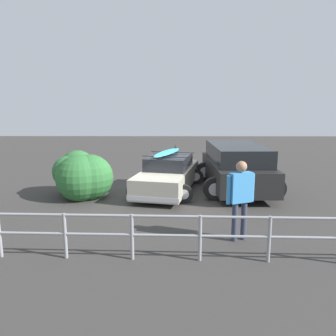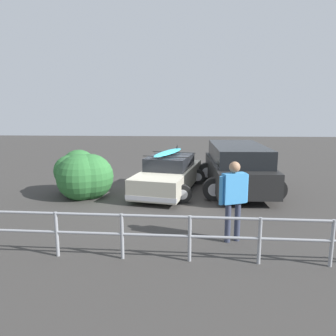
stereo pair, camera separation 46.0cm
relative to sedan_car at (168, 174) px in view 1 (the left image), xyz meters
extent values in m
cube|color=#383533|center=(0.18, 0.34, -0.62)|extent=(44.00, 44.00, 0.02)
cube|color=#B7B29E|center=(0.01, 0.04, -0.12)|extent=(2.46, 4.52, 0.66)
cube|color=#23262B|center=(-0.03, -0.13, 0.44)|extent=(1.80, 2.31, 0.45)
cube|color=silver|center=(0.45, 2.09, -0.33)|extent=(1.60, 0.44, 0.14)
cube|color=silver|center=(-0.44, -2.01, -0.33)|extent=(1.60, 0.44, 0.14)
cylinder|color=black|center=(-0.50, 1.51, -0.32)|extent=(0.58, 0.18, 0.58)
cylinder|color=#B7B7BC|center=(-0.50, 1.51, -0.32)|extent=(0.32, 0.19, 0.32)
cylinder|color=black|center=(1.08, 1.16, -0.32)|extent=(0.58, 0.18, 0.58)
cylinder|color=#B7B7BC|center=(1.08, 1.16, -0.32)|extent=(0.32, 0.19, 0.32)
cylinder|color=black|center=(-1.07, -1.08, -0.32)|extent=(0.58, 0.18, 0.58)
cylinder|color=#B7B7BC|center=(-1.07, -1.08, -0.32)|extent=(0.32, 0.19, 0.32)
cylinder|color=black|center=(0.51, -1.43, -0.32)|extent=(0.58, 0.18, 0.58)
cylinder|color=#B7B7BC|center=(0.51, -1.43, -0.32)|extent=(0.32, 0.19, 0.32)
cylinder|color=black|center=(0.09, 0.42, 0.70)|extent=(1.63, 0.38, 0.03)
cylinder|color=black|center=(-0.15, -0.68, 0.70)|extent=(1.63, 0.38, 0.03)
ellipsoid|color=#33B7D6|center=(0.04, -0.22, 0.76)|extent=(1.22, 2.44, 0.09)
cone|color=black|center=(-0.27, -1.14, 0.87)|extent=(0.10, 0.10, 0.14)
cube|color=black|center=(-2.46, -0.21, 0.04)|extent=(2.00, 4.67, 0.81)
cube|color=black|center=(-2.46, -0.21, 0.74)|extent=(1.82, 3.65, 0.60)
cylinder|color=black|center=(-2.41, -2.63, 0.14)|extent=(0.68, 0.19, 0.68)
cylinder|color=black|center=(-3.46, 1.16, -0.23)|extent=(0.75, 0.22, 0.75)
cylinder|color=#B7B7BC|center=(-3.46, 1.16, -0.23)|extent=(0.41, 0.23, 0.41)
cylinder|color=black|center=(-1.51, 1.19, -0.23)|extent=(0.75, 0.22, 0.75)
cylinder|color=#B7B7BC|center=(-1.51, 1.19, -0.23)|extent=(0.41, 0.23, 0.41)
cylinder|color=black|center=(-3.40, -1.62, -0.23)|extent=(0.75, 0.22, 0.75)
cylinder|color=#B7B7BC|center=(-3.40, -1.62, -0.23)|extent=(0.41, 0.23, 0.41)
cylinder|color=black|center=(-1.46, -1.58, -0.23)|extent=(0.75, 0.22, 0.75)
cylinder|color=#B7B7BC|center=(-1.46, -1.58, -0.23)|extent=(0.41, 0.23, 0.41)
cylinder|color=#33384C|center=(-1.75, 4.40, -0.16)|extent=(0.13, 0.13, 0.90)
cylinder|color=#33384C|center=(-1.53, 4.49, -0.16)|extent=(0.13, 0.13, 0.90)
cube|color=#3D8ED1|center=(-1.64, 4.44, 0.63)|extent=(0.56, 0.39, 0.67)
sphere|color=#9E7556|center=(-1.64, 4.44, 1.10)|extent=(0.24, 0.24, 0.24)
cylinder|color=#3D8ED1|center=(-1.93, 4.33, 0.60)|extent=(0.09, 0.09, 0.64)
cylinder|color=#3D8ED1|center=(-1.35, 4.56, 0.60)|extent=(0.09, 0.09, 0.64)
cylinder|color=gray|center=(-2.00, 5.51, -0.14)|extent=(0.07, 0.07, 0.94)
cylinder|color=gray|center=(-0.66, 5.47, -0.14)|extent=(0.07, 0.07, 0.94)
cylinder|color=gray|center=(0.67, 5.43, -0.14)|extent=(0.07, 0.07, 0.94)
cylinder|color=gray|center=(2.01, 5.38, -0.14)|extent=(0.07, 0.07, 0.94)
cylinder|color=gray|center=(0.01, 5.45, 0.30)|extent=(9.37, 0.36, 0.06)
cylinder|color=gray|center=(0.01, 5.45, -0.09)|extent=(9.37, 0.36, 0.06)
cylinder|color=#4C3828|center=(3.10, 0.87, -0.43)|extent=(0.27, 0.27, 0.35)
sphere|color=#2D6B33|center=(2.88, 1.12, 0.09)|extent=(1.55, 1.55, 1.55)
sphere|color=#2D6B33|center=(3.14, 0.59, -0.02)|extent=(1.31, 1.31, 1.31)
sphere|color=#2D6B33|center=(2.87, 0.90, 0.12)|extent=(1.14, 1.14, 1.14)
sphere|color=#2D6B33|center=(3.21, 0.44, 0.05)|extent=(1.42, 1.42, 1.42)
sphere|color=#2D6B33|center=(3.33, 0.81, 0.24)|extent=(1.08, 1.08, 1.08)
sphere|color=#2D6B33|center=(2.59, 0.96, 0.08)|extent=(1.53, 1.53, 1.53)
sphere|color=#2D6B33|center=(3.11, 0.51, 0.32)|extent=(1.22, 1.22, 1.22)
camera|label=1|loc=(-0.09, 11.51, 2.41)|focal=35.00mm
camera|label=2|loc=(-0.55, 11.49, 2.41)|focal=35.00mm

